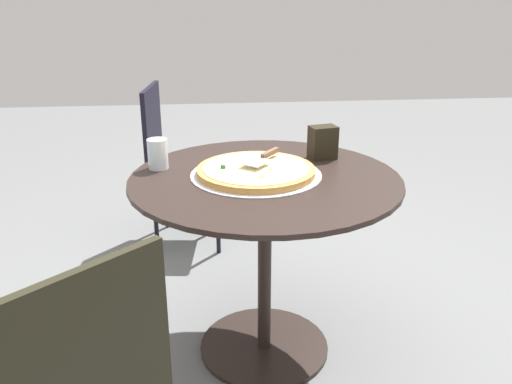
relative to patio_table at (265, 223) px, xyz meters
The scene contains 7 objects.
ground_plane 0.56m from the patio_table, ahead, with size 10.00×10.00×0.00m, color slate.
patio_table is the anchor object (origin of this frame).
pizza_on_tray 0.20m from the patio_table, 122.05° to the right, with size 0.48×0.48×0.04m.
pizza_server 0.25m from the patio_table, behind, with size 0.20×0.17×0.02m.
drinking_cup 0.48m from the patio_table, 108.66° to the right, with size 0.08×0.08×0.11m, color silver.
napkin_dispenser 0.41m from the patio_table, 128.10° to the left, with size 0.10×0.07×0.13m, color black.
patio_chair_near 1.13m from the patio_table, 159.82° to the right, with size 0.44×0.44×0.89m.
Camera 1 is at (1.79, -0.21, 1.38)m, focal length 37.16 mm.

